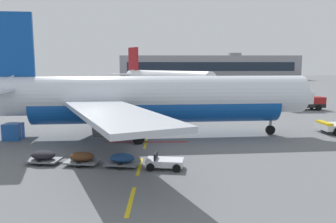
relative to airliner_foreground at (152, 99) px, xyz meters
name	(u,v)px	position (x,y,z in m)	size (l,w,h in m)	color
ground	(299,114)	(21.50, 15.82, -3.95)	(400.00, 400.00, 0.00)	slate
apron_paint_markings	(152,117)	(-0.50, 13.05, -3.95)	(8.00, 93.87, 0.01)	yellow
airliner_foreground	(152,99)	(0.00, 0.00, 0.00)	(34.82, 34.48, 12.20)	silver
airliner_mid_left	(164,80)	(0.89, 44.52, -0.07)	(28.37, 30.67, 12.00)	white
catering_truck	(225,100)	(11.03, 20.52, -2.30)	(6.72, 6.57, 3.14)	black
ground_power_truck	(301,100)	(23.60, 20.69, -2.30)	(7.07, 2.84, 3.14)	black
baggage_train	(102,159)	(-3.21, -9.69, -3.42)	(11.69, 3.05, 1.14)	silver
uld_cargo_container	(13,131)	(-13.64, -1.01, -3.15)	(1.62, 1.56, 1.60)	#194C9E
terminal_satellite	(209,68)	(24.16, 142.53, 2.21)	(91.99, 18.24, 13.89)	gray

